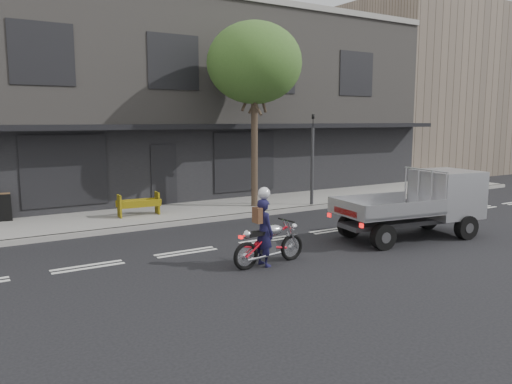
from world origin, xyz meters
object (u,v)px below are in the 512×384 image
at_px(construction_barrier, 141,205).
at_px(traffic_light_pole, 312,164).
at_px(street_tree, 254,63).
at_px(motorcycle, 269,242).
at_px(sandwich_board, 2,208).
at_px(flatbed_ute, 436,197).
at_px(rider, 264,232).

bearing_deg(construction_barrier, traffic_light_pole, -9.59).
xyz_separation_m(street_tree, construction_barrier, (-4.25, 0.21, -4.74)).
bearing_deg(street_tree, motorcycle, -118.77).
height_order(street_tree, motorcycle, street_tree).
xyz_separation_m(motorcycle, sandwich_board, (-4.81, 7.79, 0.07)).
relative_size(street_tree, flatbed_ute, 1.54).
bearing_deg(sandwich_board, rider, -49.13).
bearing_deg(traffic_light_pole, construction_barrier, 170.41).
relative_size(motorcycle, sandwich_board, 2.24).
height_order(motorcycle, rider, rider).
relative_size(rider, flatbed_ute, 0.35).
distance_m(motorcycle, flatbed_ute, 5.70).
height_order(street_tree, construction_barrier, street_tree).
distance_m(motorcycle, construction_barrier, 6.45).
xyz_separation_m(rider, sandwich_board, (-4.66, 7.79, -0.18)).
bearing_deg(street_tree, construction_barrier, 177.23).
xyz_separation_m(traffic_light_pole, motorcycle, (-5.40, -5.34, -1.13)).
distance_m(rider, sandwich_board, 9.08).
bearing_deg(construction_barrier, motorcycle, -82.42).
bearing_deg(construction_barrier, sandwich_board, 160.64).
xyz_separation_m(motorcycle, flatbed_ute, (5.67, -0.02, 0.59)).
height_order(traffic_light_pole, sandwich_board, traffic_light_pole).
bearing_deg(sandwich_board, construction_barrier, -9.38).
bearing_deg(sandwich_board, traffic_light_pole, -3.50).
height_order(traffic_light_pole, construction_barrier, traffic_light_pole).
height_order(motorcycle, construction_barrier, motorcycle).
xyz_separation_m(rider, flatbed_ute, (5.82, -0.02, 0.34)).
distance_m(rider, construction_barrier, 6.44).
bearing_deg(flatbed_ute, construction_barrier, 143.60).
xyz_separation_m(street_tree, sandwich_board, (-8.21, 1.60, -4.69)).
distance_m(street_tree, construction_barrier, 6.37).
relative_size(street_tree, sandwich_board, 7.69).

